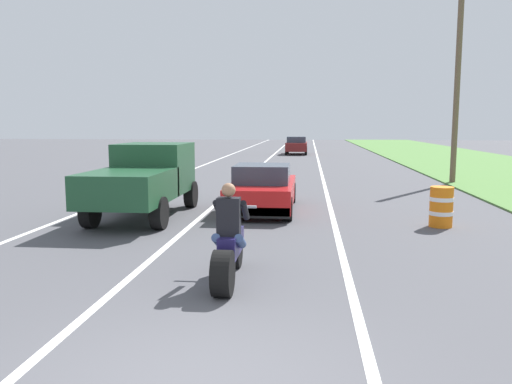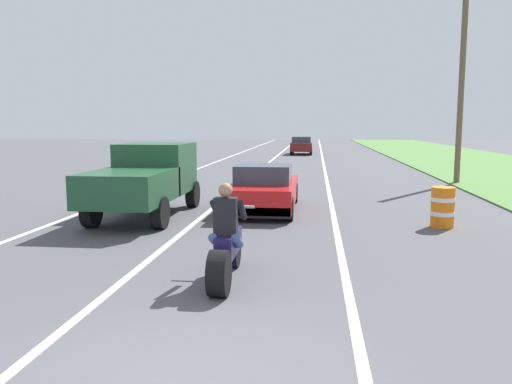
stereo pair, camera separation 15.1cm
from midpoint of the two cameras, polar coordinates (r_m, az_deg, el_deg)
The scene contains 9 objects.
lane_stripe_left_solid at distance 25.40m, azimuth -9.19°, elevation 1.79°, with size 0.14×120.00×0.01m, color white.
lane_stripe_right_solid at distance 24.53m, azimuth 7.29°, elevation 1.62°, with size 0.14×120.00×0.01m, color white.
lane_stripe_centre_dashed at distance 24.71m, azimuth -1.09°, elevation 1.72°, with size 0.14×120.00×0.01m, color white.
motorcycle_with_rider at distance 8.11m, azimuth -3.58°, elevation -6.21°, with size 0.70×2.21×1.62m.
sports_car_red at distance 14.95m, azimuth 0.46°, elevation 0.30°, with size 1.84×4.30×1.37m.
pickup_truck_left_lane_dark_green at distance 14.23m, azimuth -12.65°, elevation 1.68°, with size 2.02×4.80×1.98m.
utility_pole_roadside at distance 23.39m, azimuth 21.37°, elevation 10.36°, with size 0.24×0.24×7.74m, color brown.
construction_barrel_nearest at distance 13.38m, azimuth 19.71°, elevation -1.56°, with size 0.58×0.58×1.00m.
distant_car_far_ahead at distance 43.46m, azimuth 4.45°, elevation 5.25°, with size 1.80×4.00×1.50m.
Camera 1 is at (1.12, -4.40, 2.53)m, focal length 35.75 mm.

